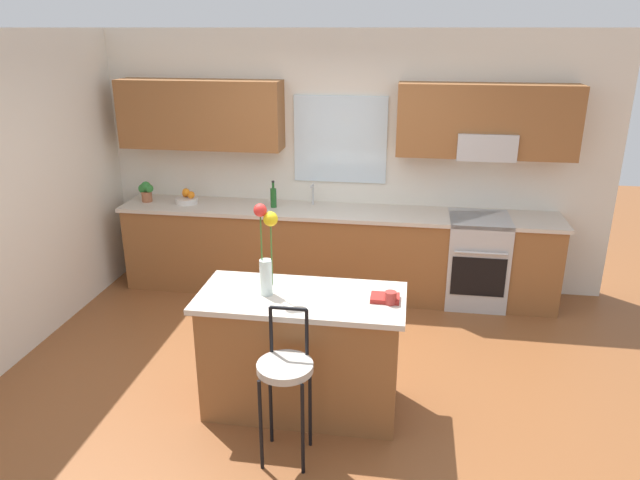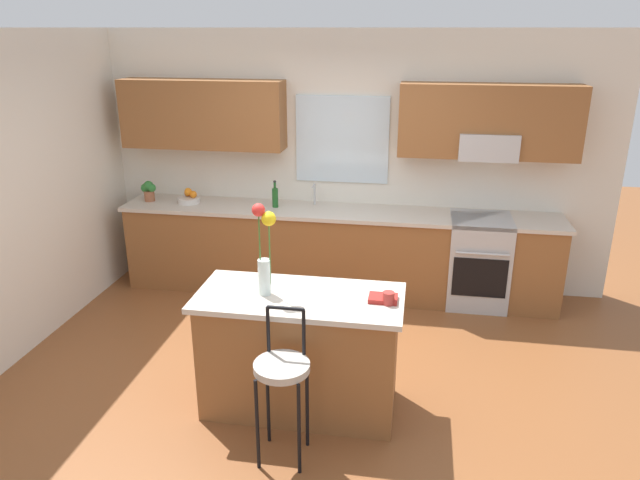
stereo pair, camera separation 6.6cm
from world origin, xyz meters
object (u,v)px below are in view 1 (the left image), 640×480
bar_stool_near (285,373)px  fruit_bowl_oranges (187,199)px  potted_plant_small (146,190)px  cookbook (385,298)px  kitchen_island (302,352)px  oven_range (476,260)px  flower_vase (266,250)px  bottle_olive_oil (273,197)px  mug_ceramic (391,298)px

bar_stool_near → fruit_bowl_oranges: 3.14m
potted_plant_small → cookbook: bearing=-37.7°
fruit_bowl_oranges → cookbook: bearing=-43.0°
bar_stool_near → fruit_bowl_oranges: (-1.64, 2.65, 0.34)m
kitchen_island → cookbook: 0.75m
oven_range → potted_plant_small: bearing=179.6°
flower_vase → bottle_olive_oil: flower_vase is taller
flower_vase → cookbook: (0.83, 0.03, -0.32)m
bottle_olive_oil → cookbook: bearing=-58.5°
oven_range → kitchen_island: same height
oven_range → potted_plant_small: (-3.52, 0.03, 0.58)m
bar_stool_near → mug_ceramic: bearing=39.8°
kitchen_island → potted_plant_small: potted_plant_small is taller
flower_vase → oven_range: bearing=51.4°
flower_vase → bottle_olive_oil: 2.17m
mug_ceramic → potted_plant_small: (-2.72, 2.13, 0.08)m
cookbook → potted_plant_small: (-2.68, 2.08, 0.11)m
oven_range → cookbook: bearing=-112.2°
kitchen_island → potted_plant_small: size_ratio=6.63×
flower_vase → fruit_bowl_oranges: size_ratio=2.78×
mug_ceramic → fruit_bowl_oranges: (-2.27, 2.13, 0.01)m
bottle_olive_oil → potted_plant_small: bearing=180.0°
flower_vase → fruit_bowl_oranges: (-1.40, 2.11, -0.29)m
potted_plant_small → bar_stool_near: bearing=-51.7°
bar_stool_near → flower_vase: 0.86m
kitchen_island → potted_plant_small: bearing=135.1°
oven_range → kitchen_island: bearing=-124.7°
mug_ceramic → kitchen_island: bearing=176.5°
kitchen_island → bar_stool_near: 0.59m
kitchen_island → bar_stool_near: bearing=-90.0°
bar_stool_near → bottle_olive_oil: 2.77m
cookbook → mug_ceramic: bearing=-52.8°
mug_ceramic → cookbook: (-0.04, 0.05, -0.03)m
fruit_bowl_oranges → potted_plant_small: 0.46m
bar_stool_near → potted_plant_small: (-2.10, 2.65, 0.41)m
bar_stool_near → potted_plant_small: bearing=128.3°
flower_vase → mug_ceramic: 0.91m
bottle_olive_oil → oven_range: bearing=-0.7°
flower_vase → fruit_bowl_oranges: 2.55m
mug_ceramic → bottle_olive_oil: (-1.31, 2.13, 0.07)m
oven_range → cookbook: size_ratio=4.60×
cookbook → bottle_olive_oil: 2.44m
fruit_bowl_oranges → oven_range: bearing=-0.5°
cookbook → kitchen_island: bearing=-178.7°
kitchen_island → flower_vase: (-0.24, -0.02, 0.80)m
flower_vase → potted_plant_small: 2.82m
flower_vase → bottle_olive_oil: bearing=102.0°
fruit_bowl_oranges → bar_stool_near: bearing=-58.3°
cookbook → fruit_bowl_oranges: fruit_bowl_oranges is taller
mug_ceramic → bottle_olive_oil: bearing=121.7°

